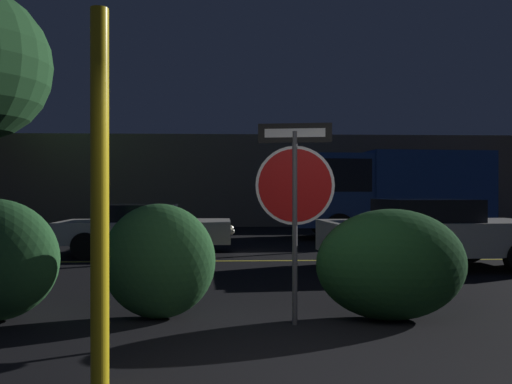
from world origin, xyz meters
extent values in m
cube|color=gold|center=(0.00, 6.92, 0.00)|extent=(41.67, 0.12, 0.01)
cylinder|color=#4C4C51|center=(0.00, 1.78, 1.10)|extent=(0.06, 0.06, 2.21)
cylinder|color=white|center=(0.00, 1.78, 1.59)|extent=(0.89, 0.15, 0.90)
cylinder|color=#B71414|center=(0.00, 1.78, 1.59)|extent=(0.83, 0.15, 0.84)
cube|color=black|center=(0.00, 1.78, 2.19)|extent=(0.83, 0.16, 0.22)
cube|color=white|center=(0.00, 1.78, 2.19)|extent=(0.69, 0.14, 0.10)
cylinder|color=yellow|center=(-1.70, -0.06, 1.45)|extent=(0.14, 0.14, 2.91)
ellipsoid|color=#285B2D|center=(-1.59, 2.12, 0.69)|extent=(1.35, 0.77, 1.37)
ellipsoid|color=#19421E|center=(1.16, 1.94, 0.66)|extent=(1.79, 0.98, 1.31)
cube|color=silver|center=(-2.80, 8.13, 0.55)|extent=(4.03, 1.78, 0.51)
cube|color=black|center=(-2.92, 8.12, 1.00)|extent=(1.63, 1.48, 0.39)
cylinder|color=black|center=(-1.59, 8.96, 0.30)|extent=(0.61, 0.22, 0.60)
cylinder|color=black|center=(-1.55, 7.36, 0.30)|extent=(0.61, 0.22, 0.60)
cylinder|color=black|center=(-4.06, 8.89, 0.30)|extent=(0.61, 0.22, 0.60)
cylinder|color=black|center=(-4.01, 7.29, 0.30)|extent=(0.61, 0.22, 0.60)
sphere|color=#F4EFCC|center=(-0.80, 8.70, 0.58)|extent=(0.14, 0.14, 0.14)
sphere|color=#F4EFCC|center=(-0.77, 7.67, 0.58)|extent=(0.14, 0.14, 0.14)
cube|color=silver|center=(3.17, 5.77, 0.61)|extent=(4.35, 2.07, 0.63)
cube|color=black|center=(3.04, 5.76, 1.14)|extent=(1.80, 1.63, 0.43)
cylinder|color=black|center=(4.41, 6.71, 0.30)|extent=(0.61, 0.25, 0.60)
cylinder|color=black|center=(1.80, 6.51, 0.30)|extent=(0.61, 0.25, 0.60)
cylinder|color=black|center=(1.93, 4.83, 0.30)|extent=(0.61, 0.25, 0.60)
cube|color=navy|center=(2.29, 11.97, 1.53)|extent=(2.54, 2.19, 2.27)
cube|color=black|center=(2.29, 11.97, 1.99)|extent=(2.30, 2.22, 1.00)
cube|color=navy|center=(5.44, 12.20, 1.59)|extent=(4.06, 2.43, 2.37)
cylinder|color=black|center=(2.43, 10.94, 0.42)|extent=(0.86, 0.34, 0.84)
cylinder|color=black|center=(2.28, 13.01, 0.42)|extent=(0.86, 0.34, 0.84)
cylinder|color=black|center=(6.21, 11.21, 0.42)|extent=(0.86, 0.34, 0.84)
cylinder|color=black|center=(6.06, 13.28, 0.42)|extent=(0.86, 0.34, 0.84)
cube|color=#7A6B5B|center=(1.98, 18.97, 1.94)|extent=(35.13, 3.85, 3.89)
camera|label=1|loc=(-0.67, -3.87, 1.53)|focal=35.00mm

